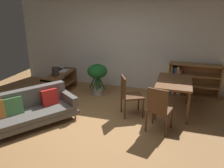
% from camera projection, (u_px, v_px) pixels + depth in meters
% --- Properties ---
extents(ground_plane, '(8.16, 8.16, 0.00)m').
position_uv_depth(ground_plane, '(93.00, 129.00, 4.79)').
color(ground_plane, '#9E7042').
extents(back_wall_panel, '(6.80, 0.10, 2.70)m').
position_uv_depth(back_wall_panel, '(126.00, 43.00, 6.76)').
color(back_wall_panel, silver).
rests_on(back_wall_panel, ground_plane).
extents(fabric_couch, '(1.81, 2.11, 0.73)m').
position_uv_depth(fabric_couch, '(25.00, 110.00, 4.82)').
color(fabric_couch, olive).
rests_on(fabric_couch, ground_plane).
extents(media_console, '(0.40, 1.31, 0.59)m').
position_uv_depth(media_console, '(60.00, 84.00, 6.56)').
color(media_console, brown).
rests_on(media_console, ground_plane).
extents(open_laptop, '(0.41, 0.36, 0.08)m').
position_uv_depth(open_laptop, '(62.00, 70.00, 6.70)').
color(open_laptop, silver).
rests_on(open_laptop, media_console).
extents(desk_speaker, '(0.18, 0.18, 0.24)m').
position_uv_depth(desk_speaker, '(55.00, 72.00, 6.22)').
color(desk_speaker, '#2D2823').
rests_on(desk_speaker, media_console).
extents(potted_floor_plant, '(0.55, 0.55, 0.89)m').
position_uv_depth(potted_floor_plant, '(97.00, 74.00, 6.32)').
color(potted_floor_plant, '#9E9389').
rests_on(potted_floor_plant, ground_plane).
extents(dining_table, '(0.77, 1.19, 0.78)m').
position_uv_depth(dining_table, '(174.00, 84.00, 5.31)').
color(dining_table, brown).
rests_on(dining_table, ground_plane).
extents(dining_chair_near, '(0.59, 0.57, 0.94)m').
position_uv_depth(dining_chair_near, '(129.00, 94.00, 5.20)').
color(dining_chair_near, '#56351E').
rests_on(dining_chair_near, ground_plane).
extents(dining_chair_far, '(0.53, 0.52, 0.95)m').
position_uv_depth(dining_chair_far, '(159.00, 107.00, 4.52)').
color(dining_chair_far, '#56351E').
rests_on(dining_chair_far, ground_plane).
extents(bookshelf, '(1.37, 0.31, 0.92)m').
position_uv_depth(bookshelf, '(190.00, 80.00, 6.38)').
color(bookshelf, olive).
rests_on(bookshelf, ground_plane).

